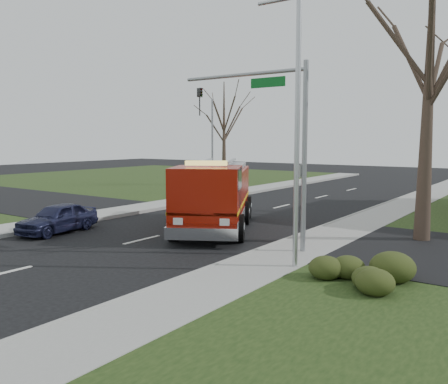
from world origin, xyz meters
The scene contains 11 objects.
ground centered at (0.00, 0.00, 0.00)m, with size 120.00×120.00×0.00m, color black.
sidewalk_right centered at (6.20, 0.00, 0.07)m, with size 2.40×80.00×0.15m, color gray.
sidewalk_left centered at (-6.20, 0.00, 0.07)m, with size 2.40×80.00×0.15m, color gray.
hedge_corner centered at (9.00, -1.00, 0.58)m, with size 2.80×2.00×0.90m, color #273413.
bare_tree_near centered at (9.50, 6.00, 7.41)m, with size 6.00×6.00×12.00m.
bare_tree_left centered at (-10.00, 20.00, 5.56)m, with size 4.50×4.50×9.00m.
traffic_signal_mast centered at (5.21, 1.50, 4.71)m, with size 5.29×0.18×6.80m.
streetlight_pole centered at (7.14, -0.50, 4.55)m, with size 1.48×0.16×8.40m.
utility_pole_far centered at (-6.80, 14.00, 3.50)m, with size 0.14×0.14×7.00m, color gray.
fire_engine centered at (1.02, 3.61, 1.47)m, with size 6.33×8.39×3.26m.
parked_car_maroon centered at (-4.18, -1.00, 0.65)m, with size 1.55×3.84×1.31m, color #1D1F3F.
Camera 1 is at (13.75, -13.63, 4.10)m, focal length 38.00 mm.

